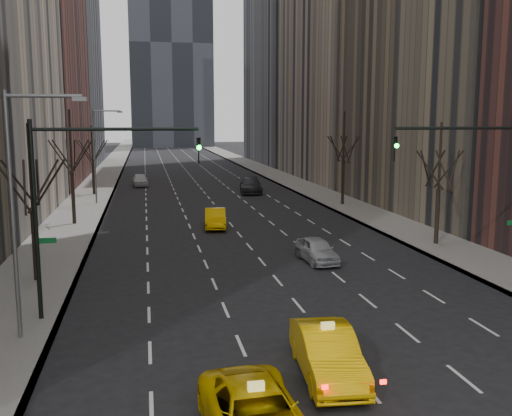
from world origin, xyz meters
TOP-DOWN VIEW (x-y plane):
  - sidewalk_left at (-12.25, 70.00)m, footprint 4.50×320.00m
  - sidewalk_right at (12.25, 70.00)m, footprint 4.50×320.00m
  - bld_left_far at (-21.50, 66.00)m, footprint 14.00×28.00m
  - bld_right_deep at (21.50, 95.00)m, footprint 14.00×30.00m
  - tree_lw_b at (-12.00, 18.00)m, footprint 3.36×3.50m
  - tree_lw_c at (-12.00, 34.00)m, footprint 3.36×3.50m
  - tree_lw_d at (-12.00, 52.00)m, footprint 3.36×3.50m
  - tree_rw_b at (12.00, 22.00)m, footprint 3.36×3.50m
  - tree_rw_c at (12.00, 40.00)m, footprint 3.36×3.50m
  - traffic_mast_left at (-9.11, 12.00)m, footprint 6.69×0.39m
  - traffic_mast_right at (9.11, 12.00)m, footprint 6.69×0.39m
  - streetlight_near at (-10.84, 10.00)m, footprint 2.83×0.22m
  - streetlight_far at (-10.84, 45.00)m, footprint 2.83×0.22m
  - taxi_sedan at (-0.96, 4.99)m, footprint 2.06×4.93m
  - silver_sedan_ahead at (3.11, 19.38)m, footprint 1.87×4.20m
  - far_taxi at (-1.37, 30.89)m, footprint 2.00×4.54m
  - far_suv_grey at (5.09, 50.97)m, footprint 3.18×6.17m
  - far_car_white at (-7.14, 60.05)m, footprint 2.08×4.61m

SIDE VIEW (x-z plane):
  - sidewalk_left at x=-12.25m, z-range 0.00..0.15m
  - sidewalk_right at x=12.25m, z-range 0.00..0.15m
  - silver_sedan_ahead at x=3.11m, z-range 0.00..1.40m
  - far_taxi at x=-1.37m, z-range 0.00..1.45m
  - far_car_white at x=-7.14m, z-range 0.00..1.54m
  - taxi_sedan at x=-0.96m, z-range 0.00..1.58m
  - far_suv_grey at x=5.09m, z-range 0.00..1.71m
  - tree_lw_d at x=-12.00m, z-range -0.12..7.24m
  - tree_lw_b at x=-12.00m, z-range -0.19..7.63m
  - tree_rw_b at x=12.00m, z-range -0.19..7.63m
  - tree_lw_c at x=-12.00m, z-range -0.33..8.41m
  - tree_rw_c at x=12.00m, z-range -0.33..8.41m
  - traffic_mast_left at x=-9.11m, z-range 1.49..9.49m
  - traffic_mast_right at x=9.11m, z-range 1.49..9.49m
  - streetlight_near at x=-10.84m, z-range 1.12..10.12m
  - streetlight_far at x=-10.84m, z-range 1.12..10.12m
  - bld_left_far at x=-21.50m, z-range 0.00..44.00m
  - bld_right_deep at x=21.50m, z-range 0.00..58.00m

